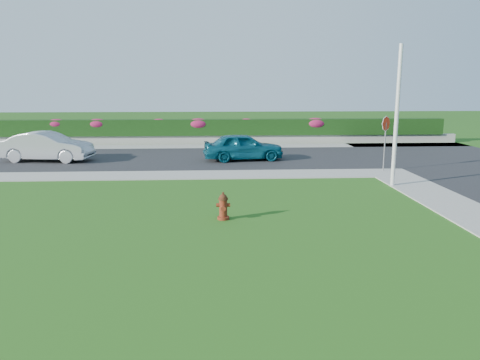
{
  "coord_description": "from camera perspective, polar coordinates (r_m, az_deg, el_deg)",
  "views": [
    {
      "loc": [
        -1.1,
        -11.94,
        4.05
      ],
      "look_at": [
        -0.26,
        3.43,
        0.9
      ],
      "focal_mm": 35.0,
      "sensor_mm": 36.0,
      "label": 1
    }
  ],
  "objects": [
    {
      "name": "flower_clump_f",
      "position": [
        33.3,
        9.18,
        6.84
      ],
      "size": [
        1.53,
        0.98,
        0.77
      ],
      "primitive_type": "ellipsoid",
      "color": "#A51C5D",
      "rests_on": "hedge"
    },
    {
      "name": "flower_clump_b",
      "position": [
        33.5,
        -16.98,
        6.57
      ],
      "size": [
        1.39,
        0.89,
        0.69
      ],
      "primitive_type": "ellipsoid",
      "color": "#A51C5D",
      "rests_on": "hedge"
    },
    {
      "name": "street_far",
      "position": [
        26.53,
        -11.56,
        2.59
      ],
      "size": [
        26.0,
        8.0,
        0.04
      ],
      "primitive_type": "cube",
      "color": "black",
      "rests_on": "ground"
    },
    {
      "name": "flower_clump_a",
      "position": [
        34.25,
        -21.46,
        6.4
      ],
      "size": [
        1.29,
        0.83,
        0.64
      ],
      "primitive_type": "ellipsoid",
      "color": "#A51C5D",
      "rests_on": "hedge"
    },
    {
      "name": "curb_corner",
      "position": [
        22.8,
        17.72,
        0.83
      ],
      "size": [
        2.0,
        2.0,
        0.04
      ],
      "primitive_type": "cube",
      "color": "gray",
      "rests_on": "ground"
    },
    {
      "name": "utility_pole",
      "position": [
        19.62,
        18.55,
        7.31
      ],
      "size": [
        0.16,
        0.16,
        5.59
      ],
      "primitive_type": "cylinder",
      "color": "silver",
      "rests_on": "ground"
    },
    {
      "name": "hedge",
      "position": [
        32.66,
        -2.97,
        6.45
      ],
      "size": [
        32.0,
        0.9,
        1.1
      ],
      "primitive_type": "cube",
      "color": "black",
      "rests_on": "retaining_wall"
    },
    {
      "name": "flower_clump_e",
      "position": [
        32.61,
        0.79,
        7.07
      ],
      "size": [
        1.03,
        0.66,
        0.51
      ],
      "primitive_type": "ellipsoid",
      "color": "#A51C5D",
      "rests_on": "hedge"
    },
    {
      "name": "flower_clump_c",
      "position": [
        32.76,
        -9.86,
        6.91
      ],
      "size": [
        1.07,
        0.69,
        0.53
      ],
      "primitive_type": "ellipsoid",
      "color": "#A51C5D",
      "rests_on": "hedge"
    },
    {
      "name": "sedan_silver",
      "position": [
        26.91,
        -22.44,
        3.78
      ],
      "size": [
        4.88,
        2.25,
        1.55
      ],
      "primitive_type": "imported",
      "rotation": [
        0.0,
        0.0,
        1.44
      ],
      "color": "#AAACB2",
      "rests_on": "street_far"
    },
    {
      "name": "sidewalk_far",
      "position": [
        21.88,
        -16.02,
        0.49
      ],
      "size": [
        24.0,
        2.0,
        0.04
      ],
      "primitive_type": "cube",
      "color": "gray",
      "rests_on": "ground"
    },
    {
      "name": "flower_clump_d",
      "position": [
        32.56,
        -5.1,
        6.85
      ],
      "size": [
        1.51,
        0.97,
        0.76
      ],
      "primitive_type": "ellipsoid",
      "color": "#A51C5D",
      "rests_on": "hedge"
    },
    {
      "name": "retaining_wall",
      "position": [
        32.65,
        -2.95,
        4.95
      ],
      "size": [
        34.0,
        0.4,
        0.6
      ],
      "primitive_type": "cube",
      "color": "gray",
      "rests_on": "ground"
    },
    {
      "name": "sidewalk_beyond",
      "position": [
        31.2,
        -2.93,
        4.12
      ],
      "size": [
        34.0,
        2.0,
        0.04
      ],
      "primitive_type": "cube",
      "color": "gray",
      "rests_on": "ground"
    },
    {
      "name": "stop_sign",
      "position": [
        23.0,
        17.33,
        5.8
      ],
      "size": [
        0.55,
        0.48,
        2.62
      ],
      "rotation": [
        0.0,
        0.0,
        0.32
      ],
      "color": "slate",
      "rests_on": "ground"
    },
    {
      "name": "ground",
      "position": [
        12.65,
        2.03,
        -7.11
      ],
      "size": [
        120.0,
        120.0,
        0.0
      ],
      "primitive_type": "plane",
      "color": "black",
      "rests_on": "ground"
    },
    {
      "name": "fire_hydrant",
      "position": [
        14.26,
        -2.06,
        -3.25
      ],
      "size": [
        0.43,
        0.41,
        0.85
      ],
      "rotation": [
        0.0,
        0.0,
        -0.01
      ],
      "color": "#4F1E0C",
      "rests_on": "ground"
    },
    {
      "name": "sedan_teal",
      "position": [
        25.23,
        0.41,
        4.09
      ],
      "size": [
        4.45,
        2.24,
        1.46
      ],
      "primitive_type": "imported",
      "rotation": [
        0.0,
        0.0,
        1.7
      ],
      "color": "#0D5368",
      "rests_on": "street_far"
    }
  ]
}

